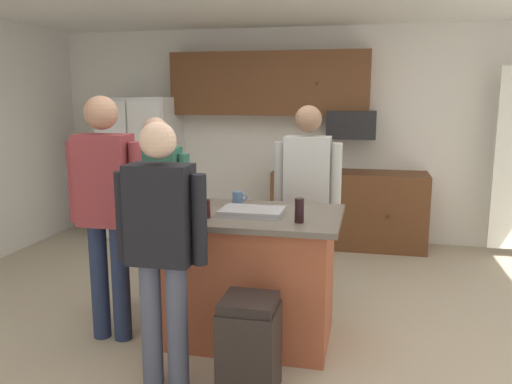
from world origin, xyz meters
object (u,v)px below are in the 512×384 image
object	(u,v)px
glass_pilsner	(182,204)
glass_stout_tall	(205,209)
person_guest_by_door	(158,200)
serving_tray	(252,211)
refrigerator	(142,168)
tumbler_amber	(200,194)
kitchen_island	(247,275)
person_elder_center	(161,239)
microwave_over_range	(351,125)
person_guest_left	(106,202)
mug_blue_stoneware	(238,198)
mug_ceramic_white	(198,202)
glass_short_whisky	(299,210)
person_guest_right	(307,191)
trash_bin	(249,346)
glass_dark_ale	(181,210)

from	to	relation	value
glass_pilsner	glass_stout_tall	world-z (taller)	glass_pilsner
person_guest_by_door	serving_tray	xyz separation A→B (m)	(0.92, -0.47, 0.05)
refrigerator	tumbler_amber	size ratio (longest dim) A/B	12.68
kitchen_island	person_elder_center	world-z (taller)	person_elder_center
microwave_over_range	serving_tray	world-z (taller)	microwave_over_range
glass_pilsner	glass_stout_tall	size ratio (longest dim) A/B	1.08
kitchen_island	person_guest_left	world-z (taller)	person_guest_left
glass_stout_tall	mug_blue_stoneware	world-z (taller)	glass_stout_tall
mug_ceramic_white	glass_short_whisky	size ratio (longest dim) A/B	0.74
mug_ceramic_white	mug_blue_stoneware	bearing A→B (deg)	41.75
kitchen_island	person_elder_center	bearing A→B (deg)	-114.53
glass_short_whisky	glass_pilsner	bearing A→B (deg)	173.93
person_guest_right	serving_tray	xyz separation A→B (m)	(-0.29, -0.80, -0.01)
kitchen_island	mug_blue_stoneware	distance (m)	0.61
person_elder_center	trash_bin	size ratio (longest dim) A/B	2.69
person_guest_right	mug_blue_stoneware	distance (m)	0.68
glass_pilsner	glass_short_whisky	bearing A→B (deg)	-6.07
kitchen_island	glass_stout_tall	xyz separation A→B (m)	(-0.25, -0.21, 0.53)
microwave_over_range	tumbler_amber	world-z (taller)	microwave_over_range
glass_dark_ale	microwave_over_range	bearing A→B (deg)	70.69
glass_pilsner	person_elder_center	bearing A→B (deg)	-80.45
glass_pilsner	trash_bin	world-z (taller)	glass_pilsner
microwave_over_range	person_guest_by_door	size ratio (longest dim) A/B	0.35
person_guest_by_door	trash_bin	xyz separation A→B (m)	(1.06, -1.15, -0.62)
person_guest_right	person_guest_by_door	world-z (taller)	person_guest_right
glass_pilsner	serving_tray	world-z (taller)	glass_pilsner
glass_short_whisky	serving_tray	world-z (taller)	glass_short_whisky
refrigerator	person_elder_center	distance (m)	3.64
person_guest_by_door	tumbler_amber	distance (m)	0.47
mug_ceramic_white	glass_stout_tall	world-z (taller)	glass_stout_tall
refrigerator	microwave_over_range	bearing A→B (deg)	2.60
kitchen_island	microwave_over_range	bearing A→B (deg)	76.57
glass_pilsner	person_guest_right	bearing A→B (deg)	47.68
person_guest_left	glass_stout_tall	size ratio (longest dim) A/B	14.35
refrigerator	serving_tray	size ratio (longest dim) A/B	4.01
glass_pilsner	trash_bin	distance (m)	1.14
mug_ceramic_white	person_elder_center	bearing A→B (deg)	-86.74
refrigerator	person_guest_by_door	bearing A→B (deg)	-61.98
refrigerator	person_guest_right	bearing A→B (deg)	-37.05
refrigerator	trash_bin	xyz separation A→B (m)	(2.16, -3.23, -0.58)
glass_stout_tall	glass_dark_ale	xyz separation A→B (m)	(-0.15, -0.08, 0.00)
person_guest_left	tumbler_amber	bearing A→B (deg)	29.72
refrigerator	glass_pilsner	distance (m)	3.03
mug_blue_stoneware	tumbler_amber	bearing A→B (deg)	-178.28
kitchen_island	glass_pilsner	distance (m)	0.71
glass_short_whisky	trash_bin	bearing A→B (deg)	-112.84
kitchen_island	glass_short_whisky	distance (m)	0.72
glass_short_whisky	serving_tray	size ratio (longest dim) A/B	0.37
kitchen_island	glass_short_whisky	bearing A→B (deg)	-27.11
person_elder_center	tumbler_amber	xyz separation A→B (m)	(-0.10, 1.02, 0.08)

